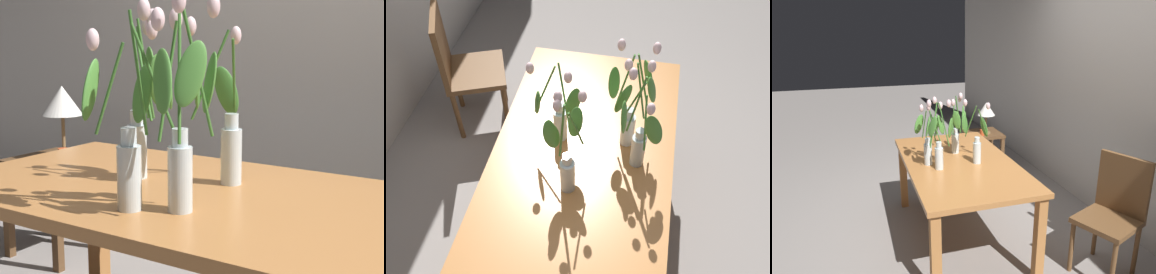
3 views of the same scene
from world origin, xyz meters
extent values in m
cube|color=beige|center=(0.00, 1.54, 1.35)|extent=(9.00, 0.10, 2.70)
cube|color=#B7753D|center=(0.00, 0.00, 0.72)|extent=(1.60, 0.90, 0.04)
cube|color=#B7753D|center=(-0.74, 0.39, 0.35)|extent=(0.07, 0.07, 0.70)
cylinder|color=silver|center=(-0.01, -0.27, 0.83)|extent=(0.07, 0.07, 0.18)
cylinder|color=silver|center=(-0.01, -0.27, 0.94)|extent=(0.04, 0.04, 0.05)
cylinder|color=silver|center=(-0.01, -0.27, 0.80)|extent=(0.06, 0.06, 0.11)
cylinder|color=#3D752D|center=(0.04, -0.22, 1.10)|extent=(0.09, 0.09, 0.30)
ellipsoid|color=silver|center=(0.09, -0.18, 1.26)|extent=(0.04, 0.04, 0.06)
ellipsoid|color=#4C8E38|center=(0.05, -0.17, 1.09)|extent=(0.08, 0.11, 0.18)
cylinder|color=#3D752D|center=(0.00, -0.23, 1.11)|extent=(0.02, 0.06, 0.34)
ellipsoid|color=silver|center=(0.00, -0.20, 1.28)|extent=(0.04, 0.04, 0.06)
ellipsoid|color=#4C8E38|center=(-0.02, -0.19, 1.05)|extent=(0.10, 0.05, 0.18)
cylinder|color=#3D752D|center=(-0.06, -0.28, 1.07)|extent=(0.09, 0.03, 0.25)
ellipsoid|color=silver|center=(-0.10, -0.29, 1.20)|extent=(0.04, 0.04, 0.06)
ellipsoid|color=#4C8E38|center=(-0.09, -0.32, 1.07)|extent=(0.04, 0.12, 0.18)
cylinder|color=silver|center=(-0.22, 0.03, 0.83)|extent=(0.07, 0.07, 0.18)
cylinder|color=silver|center=(-0.22, 0.03, 0.94)|extent=(0.04, 0.04, 0.05)
cylinder|color=silver|center=(-0.22, 0.03, 0.80)|extent=(0.06, 0.06, 0.11)
cylinder|color=#3D752D|center=(-0.21, 0.05, 1.09)|extent=(0.03, 0.04, 0.30)
ellipsoid|color=silver|center=(-0.20, 0.07, 1.25)|extent=(0.04, 0.04, 0.06)
ellipsoid|color=#4C8E38|center=(-0.21, 0.10, 1.09)|extent=(0.10, 0.07, 0.18)
cylinder|color=#3D752D|center=(-0.16, 0.00, 1.09)|extent=(0.10, 0.05, 0.28)
ellipsoid|color=silver|center=(-0.12, -0.02, 1.23)|extent=(0.04, 0.04, 0.06)
ellipsoid|color=#4C8E38|center=(-0.11, 0.01, 1.08)|extent=(0.06, 0.10, 0.18)
cylinder|color=#3D752D|center=(-0.20, 0.05, 1.11)|extent=(0.04, 0.04, 0.33)
ellipsoid|color=silver|center=(-0.18, 0.07, 1.27)|extent=(0.04, 0.04, 0.06)
ellipsoid|color=#4C8E38|center=(-0.18, 0.10, 1.05)|extent=(0.09, 0.09, 0.18)
cylinder|color=silver|center=(0.09, 0.13, 0.83)|extent=(0.07, 0.07, 0.18)
cylinder|color=silver|center=(0.09, 0.13, 0.94)|extent=(0.04, 0.04, 0.05)
cylinder|color=silver|center=(0.09, 0.13, 0.80)|extent=(0.06, 0.06, 0.11)
cylinder|color=#3D752D|center=(0.03, 0.09, 1.09)|extent=(0.10, 0.07, 0.29)
ellipsoid|color=silver|center=(-0.02, 0.06, 1.24)|extent=(0.04, 0.04, 0.06)
ellipsoid|color=#427F33|center=(0.01, 0.05, 1.07)|extent=(0.07, 0.10, 0.18)
cylinder|color=#3D752D|center=(0.06, 0.19, 1.08)|extent=(0.05, 0.11, 0.26)
ellipsoid|color=silver|center=(0.04, 0.24, 1.22)|extent=(0.04, 0.04, 0.06)
ellipsoid|color=#427F33|center=(0.02, 0.22, 1.03)|extent=(0.11, 0.08, 0.18)
cylinder|color=silver|center=(0.12, -0.20, 0.83)|extent=(0.07, 0.07, 0.18)
cylinder|color=silver|center=(0.12, -0.20, 0.94)|extent=(0.04, 0.04, 0.05)
cylinder|color=silver|center=(0.12, -0.20, 0.80)|extent=(0.06, 0.06, 0.11)
cylinder|color=#3D752D|center=(0.11, -0.24, 1.10)|extent=(0.02, 0.07, 0.31)
ellipsoid|color=silver|center=(0.10, -0.27, 1.25)|extent=(0.04, 0.04, 0.06)
ellipsoid|color=#4C8E38|center=(0.12, -0.29, 1.10)|extent=(0.11, 0.07, 0.18)
cylinder|color=#3D752D|center=(0.15, -0.17, 1.11)|extent=(0.06, 0.07, 0.34)
ellipsoid|color=silver|center=(0.18, -0.13, 1.29)|extent=(0.04, 0.04, 0.06)
ellipsoid|color=#4C8E38|center=(0.15, -0.12, 1.09)|extent=(0.09, 0.07, 0.18)
cylinder|color=#3D752D|center=(0.15, -0.25, 1.12)|extent=(0.06, 0.08, 0.35)
ellipsoid|color=silver|center=(0.17, -0.28, 1.30)|extent=(0.04, 0.04, 0.06)
ellipsoid|color=#4C8E38|center=(0.19, -0.27, 1.12)|extent=(0.09, 0.10, 0.18)
cube|color=brown|center=(-1.36, 0.73, 0.53)|extent=(0.44, 0.44, 0.04)
cube|color=brown|center=(-1.55, 0.54, 0.26)|extent=(0.04, 0.04, 0.51)
cube|color=brown|center=(-1.17, 0.54, 0.26)|extent=(0.04, 0.04, 0.51)
cube|color=brown|center=(-1.55, 0.92, 0.26)|extent=(0.04, 0.04, 0.51)
cube|color=brown|center=(-1.17, 0.92, 0.26)|extent=(0.04, 0.04, 0.51)
cylinder|color=olive|center=(-1.31, 0.75, 0.56)|extent=(0.12, 0.12, 0.02)
cylinder|color=olive|center=(-1.31, 0.75, 0.68)|extent=(0.02, 0.02, 0.22)
cone|color=silver|center=(-1.31, 0.75, 0.87)|extent=(0.22, 0.22, 0.16)
cylinder|color=#CC4C23|center=(-1.24, 0.67, 0.59)|extent=(0.06, 0.06, 0.07)
camera|label=1|loc=(0.98, -1.46, 1.22)|focal=53.96mm
camera|label=2|loc=(-1.40, -0.25, 2.45)|focal=41.62mm
camera|label=3|loc=(2.75, -0.83, 1.85)|focal=33.43mm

